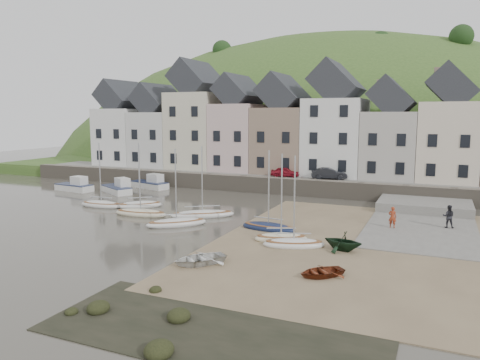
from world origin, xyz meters
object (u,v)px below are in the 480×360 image
at_px(sailboat_0, 101,204).
at_px(rowboat_red, 321,272).
at_px(rowboat_white, 199,259).
at_px(car_left, 285,172).
at_px(rowboat_green, 343,241).
at_px(car_right, 329,174).
at_px(person_red, 392,217).
at_px(person_dark, 449,216).

distance_m(sailboat_0, rowboat_red, 25.91).
xyz_separation_m(rowboat_white, car_left, (-3.73, 27.44, 1.77)).
bearing_deg(sailboat_0, rowboat_green, -12.26).
xyz_separation_m(rowboat_white, rowboat_red, (7.03, 0.82, -0.06)).
distance_m(sailboat_0, car_right, 24.37).
xyz_separation_m(sailboat_0, person_red, (26.17, 2.17, 0.68)).
bearing_deg(person_red, sailboat_0, 8.79).
relative_size(sailboat_0, person_dark, 3.59).
distance_m(car_left, car_right, 5.12).
bearing_deg(car_right, sailboat_0, 113.87).
xyz_separation_m(person_red, car_right, (-8.09, 14.05, 1.30)).
height_order(sailboat_0, car_right, sailboat_0).
relative_size(rowboat_red, car_right, 0.66).
bearing_deg(person_red, rowboat_red, 83.04).
height_order(person_dark, car_left, car_left).
distance_m(rowboat_white, car_left, 27.75).
bearing_deg(rowboat_green, rowboat_red, 8.73).
relative_size(person_dark, car_left, 0.54).
bearing_deg(person_dark, car_right, -46.71).
relative_size(rowboat_red, car_left, 0.79).
relative_size(rowboat_green, car_right, 0.63).
bearing_deg(rowboat_red, car_right, 147.49).
height_order(person_red, person_dark, person_dark).
relative_size(sailboat_0, rowboat_white, 2.00).
height_order(rowboat_white, person_red, person_red).
relative_size(rowboat_white, rowboat_red, 1.23).
relative_size(rowboat_white, car_left, 0.97).
xyz_separation_m(rowboat_green, rowboat_red, (-0.13, -5.22, -0.38)).
distance_m(sailboat_0, person_red, 26.27).
bearing_deg(sailboat_0, car_left, 51.36).
xyz_separation_m(rowboat_white, person_dark, (13.40, 15.11, 0.61)).
height_order(car_left, car_right, car_right).
height_order(rowboat_green, car_left, car_left).
bearing_deg(person_dark, car_left, -36.71).
xyz_separation_m(sailboat_0, person_dark, (30.10, 3.89, 0.74)).
xyz_separation_m(person_dark, car_left, (-17.13, 12.33, 1.15)).
relative_size(sailboat_0, car_left, 1.94).
bearing_deg(rowboat_red, rowboat_green, 134.13).
bearing_deg(person_dark, sailboat_0, 6.39).
height_order(rowboat_white, person_dark, person_dark).
relative_size(rowboat_green, car_left, 0.76).
distance_m(person_red, car_right, 16.26).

